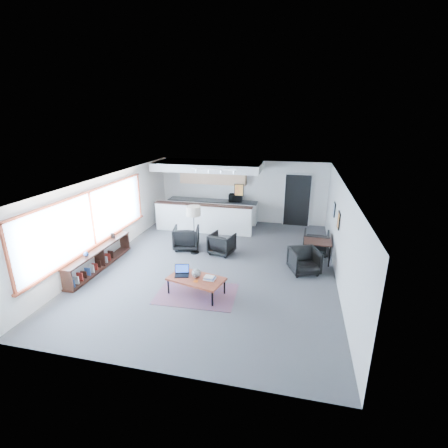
% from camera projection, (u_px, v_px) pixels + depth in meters
% --- Properties ---
extents(room, '(7.02, 9.02, 2.62)m').
position_uv_depth(room, '(215.00, 224.00, 9.53)').
color(room, '#4D4D4F').
rests_on(room, ground).
extents(window, '(0.10, 5.95, 1.66)m').
position_uv_depth(window, '(92.00, 220.00, 9.38)').
color(window, '#8CBFFF').
rests_on(window, room).
extents(console, '(0.35, 3.00, 0.80)m').
position_uv_depth(console, '(99.00, 259.00, 9.57)').
color(console, '#321911').
rests_on(console, floor).
extents(kitchenette, '(4.20, 1.96, 2.60)m').
position_uv_depth(kitchenette, '(210.00, 192.00, 13.18)').
color(kitchenette, white).
rests_on(kitchenette, floor).
extents(doorway, '(1.10, 0.12, 2.15)m').
position_uv_depth(doorway, '(297.00, 200.00, 13.20)').
color(doorway, black).
rests_on(doorway, room).
extents(track_light, '(1.60, 0.07, 0.15)m').
position_uv_depth(track_light, '(214.00, 170.00, 11.29)').
color(track_light, silver).
rests_on(track_light, room).
extents(wall_art_lower, '(0.03, 0.38, 0.48)m').
position_uv_depth(wall_art_lower, '(339.00, 220.00, 9.08)').
color(wall_art_lower, black).
rests_on(wall_art_lower, room).
extents(wall_art_upper, '(0.03, 0.34, 0.44)m').
position_uv_depth(wall_art_upper, '(334.00, 210.00, 10.30)').
color(wall_art_upper, black).
rests_on(wall_art_upper, room).
extents(kilim_rug, '(2.06, 1.45, 0.01)m').
position_uv_depth(kilim_rug, '(197.00, 294.00, 8.30)').
color(kilim_rug, '#60384A').
rests_on(kilim_rug, floor).
extents(coffee_table, '(1.52, 1.06, 0.45)m').
position_uv_depth(coffee_table, '(196.00, 279.00, 8.17)').
color(coffee_table, maroon).
rests_on(coffee_table, floor).
extents(laptop, '(0.42, 0.38, 0.26)m').
position_uv_depth(laptop, '(182.00, 272.00, 8.32)').
color(laptop, black).
rests_on(laptop, coffee_table).
extents(ceramic_pot, '(0.23, 0.23, 0.23)m').
position_uv_depth(ceramic_pot, '(196.00, 273.00, 8.16)').
color(ceramic_pot, gray).
rests_on(ceramic_pot, coffee_table).
extents(book_stack, '(0.30, 0.25, 0.09)m').
position_uv_depth(book_stack, '(210.00, 278.00, 8.08)').
color(book_stack, silver).
rests_on(book_stack, coffee_table).
extents(coaster, '(0.12, 0.12, 0.01)m').
position_uv_depth(coaster, '(196.00, 281.00, 8.00)').
color(coaster, '#E5590C').
rests_on(coaster, coffee_table).
extents(armchair_left, '(0.96, 0.92, 0.85)m').
position_uv_depth(armchair_left, '(186.00, 237.00, 11.02)').
color(armchair_left, black).
rests_on(armchair_left, floor).
extents(armchair_right, '(0.88, 0.85, 0.76)m').
position_uv_depth(armchair_right, '(222.00, 243.00, 10.63)').
color(armchair_right, black).
rests_on(armchair_right, floor).
extents(floor_lamp, '(0.51, 0.51, 1.60)m').
position_uv_depth(floor_lamp, '(194.00, 213.00, 10.33)').
color(floor_lamp, black).
rests_on(floor_lamp, floor).
extents(dining_table, '(0.83, 0.83, 0.69)m').
position_uv_depth(dining_table, '(317.00, 242.00, 10.01)').
color(dining_table, '#321911').
rests_on(dining_table, floor).
extents(dining_chair_near, '(0.84, 0.82, 0.68)m').
position_uv_depth(dining_chair_near, '(304.00, 262.00, 9.34)').
color(dining_chair_near, black).
rests_on(dining_chair_near, floor).
extents(dining_chair_far, '(0.71, 0.67, 0.70)m').
position_uv_depth(dining_chair_far, '(316.00, 243.00, 10.68)').
color(dining_chair_far, black).
rests_on(dining_chair_far, floor).
extents(microwave, '(0.58, 0.35, 0.38)m').
position_uv_depth(microwave, '(236.00, 197.00, 13.46)').
color(microwave, black).
rests_on(microwave, kitchenette).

